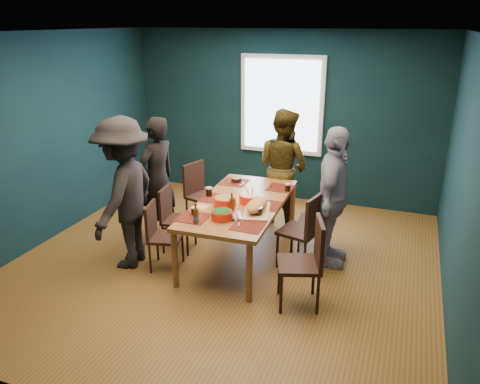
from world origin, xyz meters
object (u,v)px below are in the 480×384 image
object	(u,v)px
chair_left_mid	(173,214)
bowl_salad	(225,201)
chair_left_far	(199,189)
chair_left_near	(159,231)
chair_right_mid	(306,226)
person_back	(283,167)
person_right	(333,198)
bowl_dumpling	(250,198)
person_far_left	(157,179)
chair_right_near	(308,257)
dining_table	(240,207)
person_near_left	(124,194)
bowl_herbs	(222,215)
chair_right_far	(320,215)
cutting_board	(257,206)

from	to	relation	value
chair_left_mid	bowl_salad	world-z (taller)	bowl_salad
chair_left_far	chair_left_near	bearing A→B (deg)	-68.29
chair_right_mid	person_back	distance (m)	1.44
person_right	bowl_dumpling	distance (m)	0.98
person_far_left	bowl_salad	size ratio (longest dim) A/B	6.35
chair_right_near	person_back	world-z (taller)	person_back
dining_table	person_right	xyz separation A→B (m)	(1.07, 0.24, 0.17)
person_near_left	chair_left_far	bearing A→B (deg)	161.57
person_near_left	bowl_dumpling	world-z (taller)	person_near_left
person_far_left	bowl_herbs	bearing A→B (deg)	73.74
person_right	bowl_salad	xyz separation A→B (m)	(-1.20, -0.44, -0.05)
dining_table	bowl_herbs	size ratio (longest dim) A/B	8.51
chair_left_near	chair_right_far	distance (m)	2.04
person_back	cutting_board	xyz separation A→B (m)	(0.11, -1.51, -0.02)
chair_left_mid	chair_right_far	size ratio (longest dim) A/B	1.02
chair_right_near	bowl_herbs	size ratio (longest dim) A/B	4.06
chair_right_near	person_right	bearing A→B (deg)	67.68
chair_left_far	bowl_herbs	xyz separation A→B (m)	(0.90, -1.33, 0.27)
chair_right_mid	bowl_salad	size ratio (longest dim) A/B	3.58
chair_right_near	person_back	size ratio (longest dim) A/B	0.57
chair_left_far	person_back	distance (m)	1.25
chair_left_mid	chair_right_far	distance (m)	1.89
chair_left_mid	chair_right_mid	xyz separation A→B (m)	(1.71, 0.10, 0.06)
chair_left_far	chair_right_far	world-z (taller)	chair_left_far
chair_left_far	bowl_herbs	bearing A→B (deg)	-38.33
person_right	bowl_dumpling	world-z (taller)	person_right
chair_left_mid	cutting_board	bearing A→B (deg)	-15.18
person_back	cutting_board	distance (m)	1.52
dining_table	bowl_salad	world-z (taller)	bowl_salad
chair_right_far	person_right	distance (m)	0.52
chair_left_far	cutting_board	bearing A→B (deg)	-22.34
chair_left_far	cutting_board	size ratio (longest dim) A/B	1.29
person_near_left	bowl_salad	xyz separation A→B (m)	(1.10, 0.42, -0.10)
chair_right_near	person_back	xyz separation A→B (m)	(-0.83, 2.01, 0.28)
bowl_herbs	chair_right_near	bearing A→B (deg)	-9.26
chair_right_far	cutting_board	distance (m)	1.05
chair_left_near	chair_right_far	xyz separation A→B (m)	(1.70, 1.13, 0.00)
bowl_dumpling	chair_left_mid	bearing A→B (deg)	-174.66
chair_left_near	bowl_salad	size ratio (longest dim) A/B	3.12
chair_left_mid	person_right	bearing A→B (deg)	1.76
bowl_salad	person_back	bearing A→B (deg)	78.18
chair_left_far	chair_right_mid	distance (m)	1.88
person_right	bowl_herbs	distance (m)	1.35
chair_left_near	chair_left_far	bearing A→B (deg)	80.31
chair_left_mid	person_near_left	bearing A→B (deg)	-128.89
dining_table	person_near_left	xyz separation A→B (m)	(-1.23, -0.61, 0.23)
person_far_left	bowl_dumpling	distance (m)	1.38
person_near_left	bowl_herbs	world-z (taller)	person_near_left
person_far_left	cutting_board	size ratio (longest dim) A/B	2.36
bowl_dumpling	bowl_salad	bearing A→B (deg)	-138.34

